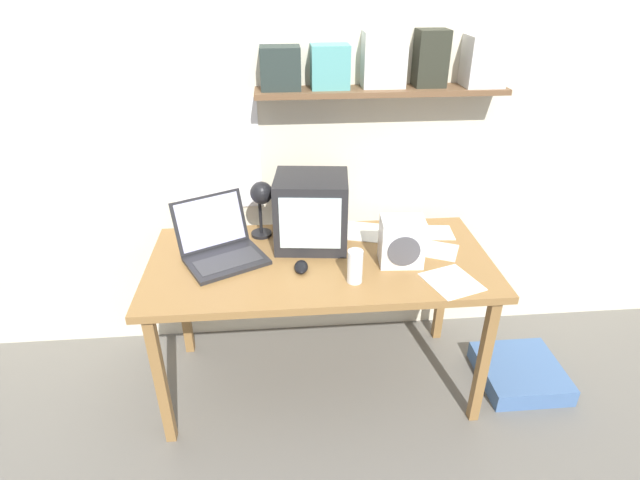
# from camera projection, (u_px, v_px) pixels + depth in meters

# --- Properties ---
(ground_plane) EXTENTS (12.00, 12.00, 0.00)m
(ground_plane) POSITION_uv_depth(u_px,v_px,m) (320.00, 380.00, 2.65)
(ground_plane) COLOR #67635C
(back_wall) EXTENTS (5.60, 0.24, 2.60)m
(back_wall) POSITION_uv_depth(u_px,v_px,m) (314.00, 111.00, 2.44)
(back_wall) COLOR beige
(back_wall) RESTS_ON ground_plane
(corner_desk) EXTENTS (1.56, 0.74, 0.75)m
(corner_desk) POSITION_uv_depth(u_px,v_px,m) (320.00, 271.00, 2.31)
(corner_desk) COLOR olive
(corner_desk) RESTS_ON ground_plane
(crt_monitor) EXTENTS (0.36, 0.33, 0.34)m
(crt_monitor) POSITION_uv_depth(u_px,v_px,m) (311.00, 211.00, 2.33)
(crt_monitor) COLOR #232326
(crt_monitor) RESTS_ON corner_desk
(laptop) EXTENTS (0.45, 0.45, 0.26)m
(laptop) POSITION_uv_depth(u_px,v_px,m) (219.00, 243.00, 2.28)
(laptop) COLOR #232326
(laptop) RESTS_ON corner_desk
(desk_lamp) EXTENTS (0.12, 0.17, 0.31)m
(desk_lamp) POSITION_uv_depth(u_px,v_px,m) (261.00, 198.00, 2.33)
(desk_lamp) COLOR black
(desk_lamp) RESTS_ON corner_desk
(juice_glass) EXTENTS (0.07, 0.07, 0.15)m
(juice_glass) POSITION_uv_depth(u_px,v_px,m) (355.00, 268.00, 2.09)
(juice_glass) COLOR white
(juice_glass) RESTS_ON corner_desk
(space_heater) EXTENTS (0.20, 0.15, 0.22)m
(space_heater) POSITION_uv_depth(u_px,v_px,m) (402.00, 242.00, 2.20)
(space_heater) COLOR white
(space_heater) RESTS_ON corner_desk
(computer_mouse) EXTENTS (0.07, 0.11, 0.03)m
(computer_mouse) POSITION_uv_depth(u_px,v_px,m) (301.00, 267.00, 2.19)
(computer_mouse) COLOR black
(computer_mouse) RESTS_ON corner_desk
(loose_paper_near_monitor) EXTENTS (0.25, 0.23, 0.00)m
(loose_paper_near_monitor) POSITION_uv_depth(u_px,v_px,m) (436.00, 250.00, 2.35)
(loose_paper_near_monitor) COLOR silver
(loose_paper_near_monitor) RESTS_ON corner_desk
(open_notebook) EXTENTS (0.25, 0.25, 0.00)m
(open_notebook) POSITION_uv_depth(u_px,v_px,m) (364.00, 232.00, 2.51)
(open_notebook) COLOR white
(open_notebook) RESTS_ON corner_desk
(loose_paper_near_laptop) EXTENTS (0.26, 0.27, 0.00)m
(loose_paper_near_laptop) POSITION_uv_depth(u_px,v_px,m) (452.00, 282.00, 2.12)
(loose_paper_near_laptop) COLOR white
(loose_paper_near_laptop) RESTS_ON corner_desk
(printed_handout) EXTENTS (0.28, 0.18, 0.00)m
(printed_handout) POSITION_uv_depth(u_px,v_px,m) (425.00, 233.00, 2.51)
(printed_handout) COLOR silver
(printed_handout) RESTS_ON corner_desk
(floor_cushion) EXTENTS (0.41, 0.41, 0.10)m
(floor_cushion) POSITION_uv_depth(u_px,v_px,m) (520.00, 373.00, 2.63)
(floor_cushion) COLOR #46679A
(floor_cushion) RESTS_ON ground_plane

